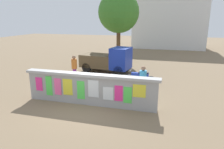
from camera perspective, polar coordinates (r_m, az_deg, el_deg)
ground at (r=16.99m, az=3.82°, el=2.28°), size 60.00×60.00×0.00m
poster_wall at (r=9.38m, az=-6.14°, el=-3.93°), size 6.24×0.42×1.45m
auto_rickshaw_truck at (r=14.88m, az=-1.11°, el=3.99°), size 3.78×2.01×1.85m
motorcycle at (r=12.18m, az=7.88°, el=-0.85°), size 1.90×0.56×0.87m
bicycle_near at (r=11.30m, az=-7.29°, el=-2.64°), size 1.71×0.44×0.95m
person_walking at (r=10.09m, az=8.53°, el=-1.19°), size 0.43×0.43×1.62m
person_bystander at (r=12.98m, az=-10.37°, el=2.44°), size 0.40×0.40×1.62m
tree_roadside at (r=18.87m, az=1.85°, el=16.74°), size 3.61×3.61×6.12m
building_background at (r=29.54m, az=15.43°, el=13.87°), size 9.29×6.41×6.65m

